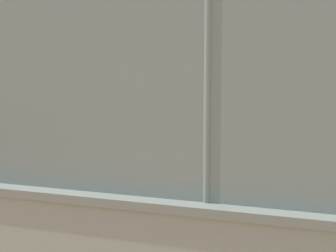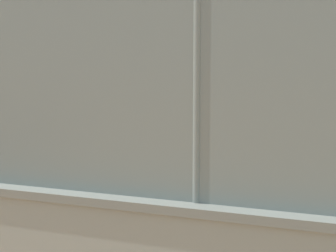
{
  "view_description": "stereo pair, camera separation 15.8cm",
  "coord_description": "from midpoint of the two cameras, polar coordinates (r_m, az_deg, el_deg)",
  "views": [
    {
      "loc": [
        -2.52,
        16.44,
        2.65
      ],
      "look_at": [
        0.83,
        7.09,
        1.5
      ],
      "focal_mm": 54.56,
      "sensor_mm": 36.0,
      "label": 1
    },
    {
      "loc": [
        -2.67,
        16.39,
        2.65
      ],
      "look_at": [
        0.83,
        7.09,
        1.5
      ],
      "focal_mm": 54.56,
      "sensor_mm": 36.0,
      "label": 2
    }
  ],
  "objects": [
    {
      "name": "ground_plane",
      "position": [
        16.83,
        11.49,
        -2.58
      ],
      "size": [
        260.0,
        260.0,
        0.0
      ],
      "primitive_type": "plane",
      "color": "#A36B42"
    },
    {
      "name": "player_baseline_waiting",
      "position": [
        14.01,
        14.53,
        -0.73
      ],
      "size": [
        0.79,
        1.0,
        1.55
      ],
      "color": "black",
      "rests_on": "ground_plane"
    }
  ]
}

